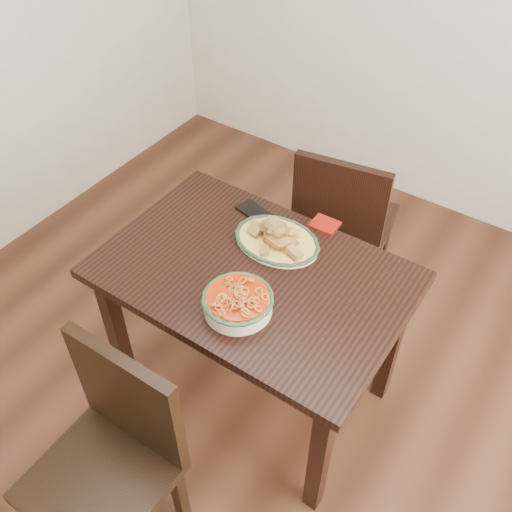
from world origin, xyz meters
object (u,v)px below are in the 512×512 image
Objects in this scene: dining_table at (253,291)px; chair_far at (342,221)px; chair_near at (113,451)px; smartphone at (255,212)px; fish_plate at (277,234)px; noodle_bowl at (238,301)px.

dining_table is 1.25× the size of chair_far.
dining_table is 0.72m from chair_far.
dining_table is at bearing 85.26° from chair_near.
smartphone is (-0.20, -0.43, 0.26)m from chair_far.
fish_plate is 0.20m from smartphone.
noodle_bowl is at bearing 77.60° from chair_near.
chair_far is at bearing 86.76° from fish_plate.
noodle_bowl is at bearing -70.99° from dining_table.
chair_far reaches higher than dining_table.
dining_table is 7.42× the size of smartphone.
fish_plate is (-0.03, -0.53, 0.30)m from chair_far.
chair_near is at bearing -69.54° from smartphone.
chair_near is at bearing -94.12° from dining_table.
chair_near is 5.92× the size of smartphone.
chair_far is 1.43m from chair_near.
smartphone reaches higher than dining_table.
dining_table is 0.74m from chair_near.
smartphone is at bearing 149.77° from fish_plate.
noodle_bowl is at bearing -78.67° from fish_plate.
chair_near is 0.63m from noodle_bowl.
noodle_bowl is (0.06, -0.18, 0.15)m from dining_table.
chair_far is at bearing 86.46° from chair_near.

